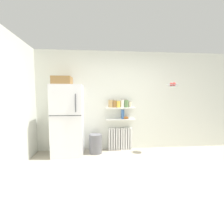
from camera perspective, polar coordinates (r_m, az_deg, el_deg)
ground_plane at (r=3.39m, az=7.05°, el=-19.78°), size 7.04×7.04×0.00m
back_wall at (r=4.59m, az=3.00°, el=3.68°), size 7.04×0.10×2.60m
side_wall_left at (r=3.47m, az=-32.43°, el=2.21°), size 0.10×4.80×2.60m
refrigerator at (r=4.24m, az=-14.69°, el=-2.17°), size 0.72×0.71×1.89m
radiator at (r=4.61m, az=2.73°, el=-8.99°), size 0.62×0.12×0.59m
wall_shelf_lower at (r=4.47m, az=2.81°, el=-2.48°), size 0.76×0.22×0.02m
wall_shelf_upper at (r=4.44m, az=2.83°, el=1.40°), size 0.76×0.22×0.02m
storage_jar_0 at (r=4.40m, az=-0.50°, el=2.89°), size 0.11×0.11×0.21m
storage_jar_1 at (r=4.41m, az=0.84°, el=2.84°), size 0.09×0.09×0.20m
storage_jar_2 at (r=4.43m, az=2.17°, el=2.73°), size 0.11×0.11×0.19m
storage_jar_3 at (r=4.44m, az=3.50°, el=2.94°), size 0.10×0.10×0.22m
storage_jar_4 at (r=4.46m, az=4.81°, el=2.90°), size 0.11×0.11×0.21m
storage_jar_5 at (r=4.48m, az=6.12°, el=2.64°), size 0.09×0.09×0.17m
vase at (r=4.47m, az=3.64°, el=-0.74°), size 0.09×0.09×0.25m
shelf_bowl at (r=4.49m, az=4.62°, el=-1.88°), size 0.15×0.15×0.07m
trash_bin at (r=4.35m, az=-5.56°, el=-10.60°), size 0.32×0.32×0.48m
hanging_fruit_basket at (r=4.46m, az=19.76°, el=8.64°), size 0.28×0.28×0.10m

